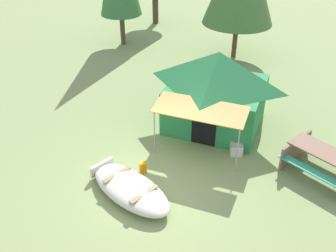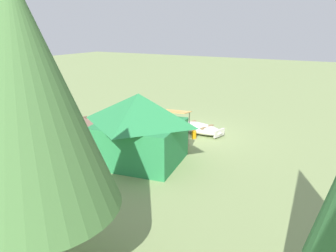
{
  "view_description": "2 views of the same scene",
  "coord_description": "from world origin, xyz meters",
  "px_view_note": "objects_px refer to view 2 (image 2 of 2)",
  "views": [
    {
      "loc": [
        4.25,
        -6.53,
        6.92
      ],
      "look_at": [
        -0.14,
        1.02,
        1.28
      ],
      "focal_mm": 40.64,
      "sensor_mm": 36.0,
      "label": 1
    },
    {
      "loc": [
        -6.23,
        12.96,
        4.79
      ],
      "look_at": [
        -0.06,
        1.86,
        0.93
      ],
      "focal_mm": 34.73,
      "sensor_mm": 36.0,
      "label": 2
    }
  ],
  "objects_px": {
    "beached_rowboat": "(198,128)",
    "pine_tree_back_left": "(23,97)",
    "cooler_box": "(131,143)",
    "picnic_table": "(83,128)",
    "canvas_cabin_tent": "(139,127)",
    "fuel_can": "(194,135)"
  },
  "relations": [
    {
      "from": "pine_tree_back_left",
      "to": "beached_rowboat",
      "type": "bearing_deg",
      "value": -83.25
    },
    {
      "from": "canvas_cabin_tent",
      "to": "fuel_can",
      "type": "relative_size",
      "value": 11.69
    },
    {
      "from": "fuel_can",
      "to": "picnic_table",
      "type": "bearing_deg",
      "value": 29.26
    },
    {
      "from": "picnic_table",
      "to": "fuel_can",
      "type": "bearing_deg",
      "value": -150.74
    },
    {
      "from": "beached_rowboat",
      "to": "cooler_box",
      "type": "height_order",
      "value": "beached_rowboat"
    },
    {
      "from": "canvas_cabin_tent",
      "to": "cooler_box",
      "type": "height_order",
      "value": "canvas_cabin_tent"
    },
    {
      "from": "canvas_cabin_tent",
      "to": "fuel_can",
      "type": "distance_m",
      "value": 3.61
    },
    {
      "from": "fuel_can",
      "to": "pine_tree_back_left",
      "type": "distance_m",
      "value": 9.87
    },
    {
      "from": "cooler_box",
      "to": "pine_tree_back_left",
      "type": "xyz_separation_m",
      "value": [
        -2.88,
        6.94,
        3.5
      ]
    },
    {
      "from": "beached_rowboat",
      "to": "canvas_cabin_tent",
      "type": "xyz_separation_m",
      "value": [
        0.45,
        4.27,
        1.12
      ]
    },
    {
      "from": "fuel_can",
      "to": "pine_tree_back_left",
      "type": "relative_size",
      "value": 0.06
    },
    {
      "from": "picnic_table",
      "to": "pine_tree_back_left",
      "type": "bearing_deg",
      "value": 128.38
    },
    {
      "from": "beached_rowboat",
      "to": "pine_tree_back_left",
      "type": "relative_size",
      "value": 0.5
    },
    {
      "from": "picnic_table",
      "to": "cooler_box",
      "type": "relative_size",
      "value": 4.32
    },
    {
      "from": "picnic_table",
      "to": "canvas_cabin_tent",
      "type": "bearing_deg",
      "value": 166.0
    },
    {
      "from": "cooler_box",
      "to": "pine_tree_back_left",
      "type": "distance_m",
      "value": 8.29
    },
    {
      "from": "beached_rowboat",
      "to": "canvas_cabin_tent",
      "type": "height_order",
      "value": "canvas_cabin_tent"
    },
    {
      "from": "beached_rowboat",
      "to": "fuel_can",
      "type": "height_order",
      "value": "beached_rowboat"
    },
    {
      "from": "cooler_box",
      "to": "pine_tree_back_left",
      "type": "relative_size",
      "value": 0.09
    },
    {
      "from": "beached_rowboat",
      "to": "pine_tree_back_left",
      "type": "bearing_deg",
      "value": 96.75
    },
    {
      "from": "canvas_cabin_tent",
      "to": "picnic_table",
      "type": "height_order",
      "value": "canvas_cabin_tent"
    },
    {
      "from": "beached_rowboat",
      "to": "canvas_cabin_tent",
      "type": "relative_size",
      "value": 0.69
    }
  ]
}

